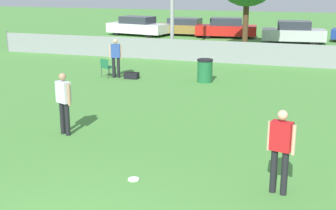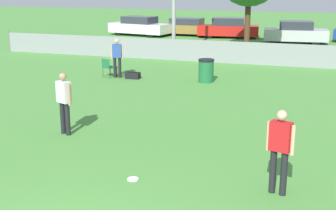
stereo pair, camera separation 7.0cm
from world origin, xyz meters
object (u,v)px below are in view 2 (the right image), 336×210
object	(u,v)px
folding_chair_sideline	(108,66)
parked_car_silver	(296,33)
gear_bag_sideline	(133,75)
parked_car_tan	(187,27)
frisbee_disc	(133,179)
trash_bin	(206,71)
player_defender_red	(280,146)
parked_car_white	(140,26)
player_receiver_white	(64,99)
spectator_in_blue	(117,55)
parked_car_red	(228,28)

from	to	relation	value
folding_chair_sideline	parked_car_silver	bearing A→B (deg)	-91.79
gear_bag_sideline	parked_car_silver	bearing A→B (deg)	67.85
gear_bag_sideline	parked_car_tan	xyz separation A→B (m)	(-2.39, 16.34, 0.50)
gear_bag_sideline	parked_car_tan	bearing A→B (deg)	98.32
frisbee_disc	folding_chair_sideline	world-z (taller)	folding_chair_sideline
parked_car_tan	trash_bin	bearing A→B (deg)	-70.15
player_defender_red	parked_car_tan	distance (m)	27.35
folding_chair_sideline	gear_bag_sideline	size ratio (longest dim) A/B	1.34
frisbee_disc	parked_car_white	bearing A→B (deg)	111.54
player_defender_red	frisbee_disc	bearing A→B (deg)	-159.56
player_receiver_white	frisbee_disc	world-z (taller)	player_receiver_white
trash_bin	player_receiver_white	bearing A→B (deg)	-104.15
parked_car_silver	parked_car_tan	bearing A→B (deg)	158.12
spectator_in_blue	parked_car_white	distance (m)	15.95
spectator_in_blue	parked_car_tan	distance (m)	16.42
folding_chair_sideline	frisbee_disc	bearing A→B (deg)	142.13
parked_car_red	trash_bin	bearing A→B (deg)	-89.81
gear_bag_sideline	parked_car_white	bearing A→B (deg)	110.82
player_defender_red	trash_bin	xyz separation A→B (m)	(-3.84, 9.67, -0.50)
frisbee_disc	parked_car_silver	size ratio (longest dim) A/B	0.06
player_defender_red	trash_bin	size ratio (longest dim) A/B	1.78
player_receiver_white	parked_car_tan	distance (m)	24.05
parked_car_white	parked_car_silver	bearing A→B (deg)	6.00
folding_chair_sideline	trash_bin	bearing A→B (deg)	-151.03
frisbee_disc	parked_car_tan	world-z (taller)	parked_car_tan
player_receiver_white	parked_car_red	bearing A→B (deg)	113.32
player_receiver_white	parked_car_tan	xyz separation A→B (m)	(-3.54, 23.79, -0.34)
frisbee_disc	parked_car_red	world-z (taller)	parked_car_red
parked_car_white	parked_car_tan	world-z (taller)	parked_car_white
player_defender_red	spectator_in_blue	distance (m)	12.10
folding_chair_sideline	parked_car_red	size ratio (longest dim) A/B	0.18
frisbee_disc	folding_chair_sideline	bearing A→B (deg)	118.12
trash_bin	gear_bag_sideline	world-z (taller)	trash_bin
player_defender_red	parked_car_silver	world-z (taller)	player_defender_red
trash_bin	parked_car_silver	xyz separation A→B (m)	(2.63, 13.79, 0.24)
trash_bin	folding_chair_sideline	bearing A→B (deg)	-175.04
trash_bin	parked_car_silver	size ratio (longest dim) A/B	0.22
trash_bin	parked_car_red	distance (m)	15.69
folding_chair_sideline	parked_car_white	distance (m)	15.89
gear_bag_sideline	parked_car_red	world-z (taller)	parked_car_red
folding_chair_sideline	parked_car_red	bearing A→B (deg)	-73.12
parked_car_white	trash_bin	bearing A→B (deg)	-47.98
trash_bin	parked_car_white	bearing A→B (deg)	120.88
player_receiver_white	frisbee_disc	distance (m)	3.75
player_defender_red	player_receiver_white	world-z (taller)	same
frisbee_disc	trash_bin	size ratio (longest dim) A/B	0.26
folding_chair_sideline	parked_car_silver	distance (m)	15.73
spectator_in_blue	parked_car_silver	world-z (taller)	spectator_in_blue
frisbee_disc	parked_car_white	distance (m)	26.66
player_defender_red	parked_car_tan	size ratio (longest dim) A/B	0.37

